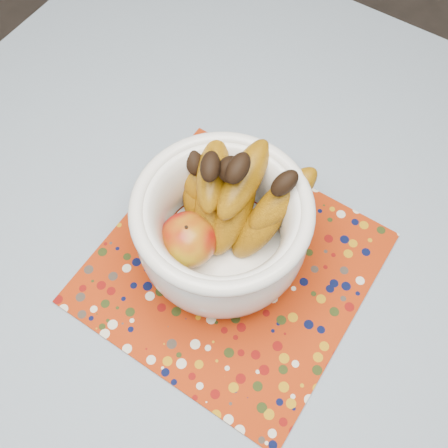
# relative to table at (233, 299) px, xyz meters

# --- Properties ---
(table) EXTENTS (1.20, 1.20, 0.75)m
(table) POSITION_rel_table_xyz_m (0.00, 0.00, 0.00)
(table) COLOR brown
(table) RESTS_ON ground
(tablecloth) EXTENTS (1.32, 1.32, 0.01)m
(tablecloth) POSITION_rel_table_xyz_m (0.00, 0.00, 0.08)
(tablecloth) COLOR slate
(tablecloth) RESTS_ON table
(placemat) EXTENTS (0.39, 0.39, 0.00)m
(placemat) POSITION_rel_table_xyz_m (-0.01, 0.01, 0.09)
(placemat) COLOR #972708
(placemat) RESTS_ON tablecloth
(fruit_bowl) EXTENTS (0.28, 0.27, 0.21)m
(fruit_bowl) POSITION_rel_table_xyz_m (-0.05, 0.04, 0.18)
(fruit_bowl) COLOR white
(fruit_bowl) RESTS_ON placemat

